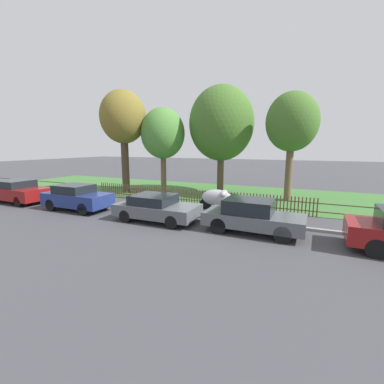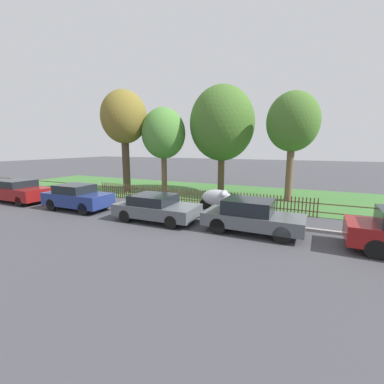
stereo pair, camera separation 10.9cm
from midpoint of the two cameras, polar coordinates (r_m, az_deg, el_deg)
The scene contains 13 objects.
ground_plane at distance 13.38m, azimuth -5.06°, elevation -5.00°, with size 120.00×120.00×0.00m, color #424247.
kerb_stone at distance 13.45m, azimuth -4.86°, elevation -4.65°, with size 38.59×0.20×0.12m, color gray.
grass_strip at distance 19.57m, azimuth 4.78°, elevation -0.16°, with size 38.59×8.78×0.01m, color #3D7033.
park_fence at distance 15.48m, azimuth -0.53°, elevation -1.05°, with size 38.59×0.05×0.97m.
parked_car_silver_hatchback at distance 19.56m, azimuth -34.46°, elevation 0.19°, with size 4.24×1.87×1.39m.
parked_car_black_saloon at distance 15.51m, azimuth -24.42°, elevation -1.03°, with size 3.81×1.69×1.41m.
parked_car_navy_estate at distance 12.25m, azimuth -8.16°, elevation -3.40°, with size 3.91×1.90×1.23m.
parked_car_red_compact at distance 10.75m, azimuth 12.91°, elevation -5.15°, with size 4.00×1.80×1.37m.
covered_motorcycle at distance 14.18m, azimuth 5.48°, elevation -1.25°, with size 1.92×0.86×1.15m.
tree_nearest_kerb at distance 20.12m, azimuth -15.19°, elevation 15.54°, with size 3.34×3.34×7.53m.
tree_behind_motorcycle at distance 19.39m, azimuth -6.66°, elevation 12.71°, with size 3.21×3.21×6.27m.
tree_mid_park at distance 19.33m, azimuth 6.37°, elevation 14.82°, with size 4.67×4.67×7.80m.
tree_far_left at distance 17.73m, azimuth 21.17°, elevation 14.16°, with size 3.22×3.22×6.85m.
Camera 1 is at (6.25, -11.31, 3.47)m, focal length 24.00 mm.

